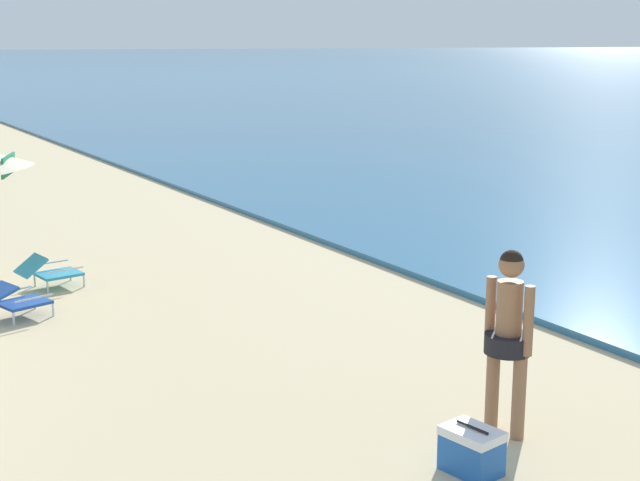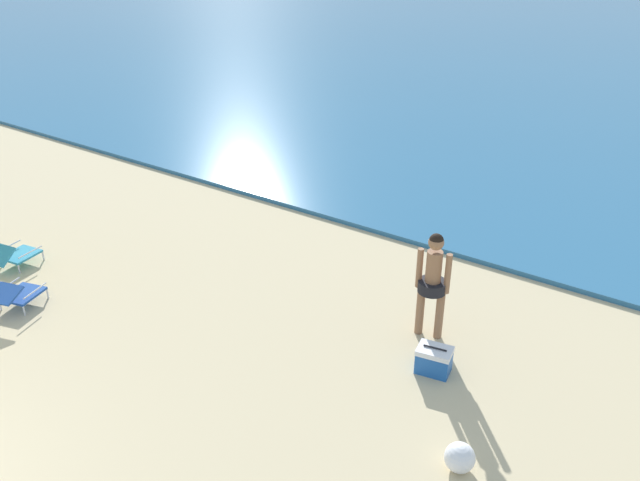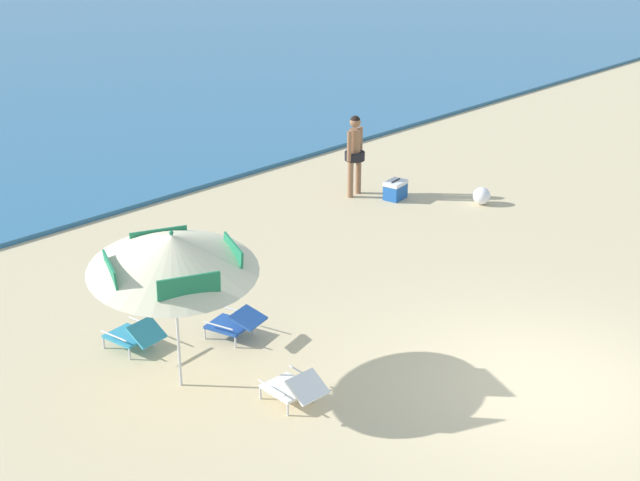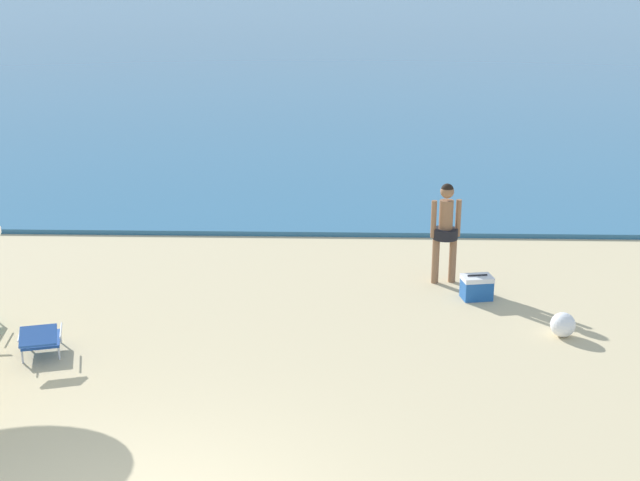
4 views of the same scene
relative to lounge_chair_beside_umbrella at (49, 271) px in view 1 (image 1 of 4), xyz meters
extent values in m
cube|color=#1E724C|center=(0.21, -0.52, 1.65)|extent=(0.78, 0.36, 0.29)
cube|color=teal|center=(-0.02, 0.15, -0.07)|extent=(0.61, 0.67, 0.04)
cube|color=teal|center=(0.04, -0.27, 0.13)|extent=(0.54, 0.44, 0.27)
cylinder|color=silver|center=(-0.31, 0.39, -0.18)|extent=(0.03, 0.03, 0.18)
cylinder|color=silver|center=(0.18, 0.46, -0.18)|extent=(0.03, 0.03, 0.18)
cylinder|color=silver|center=(-0.22, -0.17, -0.18)|extent=(0.03, 0.03, 0.18)
cylinder|color=silver|center=(0.26, -0.10, -0.18)|extent=(0.03, 0.03, 0.18)
cylinder|color=silver|center=(-0.30, 0.10, 0.05)|extent=(0.11, 0.54, 0.02)
cylinder|color=silver|center=(0.25, 0.19, 0.05)|extent=(0.11, 0.54, 0.02)
cube|color=#1E4799|center=(1.28, -0.65, -0.07)|extent=(0.67, 0.72, 0.04)
cylinder|color=silver|center=(0.97, -0.45, -0.18)|extent=(0.03, 0.03, 0.18)
cylinder|color=silver|center=(1.44, -0.31, -0.18)|extent=(0.03, 0.03, 0.18)
cylinder|color=silver|center=(1.60, -0.86, -0.18)|extent=(0.03, 0.03, 0.18)
cylinder|color=silver|center=(1.01, -0.73, 0.05)|extent=(0.17, 0.53, 0.02)
cylinder|color=silver|center=(1.55, -0.58, 0.05)|extent=(0.17, 0.53, 0.02)
cylinder|color=#8C6042|center=(7.48, 2.47, 0.17)|extent=(0.13, 0.13, 0.87)
cylinder|color=#8C6042|center=(7.18, 2.41, 0.17)|extent=(0.13, 0.13, 0.87)
cylinder|color=black|center=(7.33, 2.44, 0.62)|extent=(0.44, 0.44, 0.18)
cylinder|color=#8C6042|center=(7.33, 2.44, 0.91)|extent=(0.24, 0.24, 0.62)
cylinder|color=#8C6042|center=(7.54, 2.48, 0.89)|extent=(0.09, 0.09, 0.65)
cylinder|color=#8C6042|center=(7.12, 2.40, 0.89)|extent=(0.09, 0.09, 0.65)
sphere|color=#8C6042|center=(7.33, 2.44, 1.37)|extent=(0.24, 0.24, 0.24)
sphere|color=black|center=(7.33, 2.44, 1.40)|extent=(0.22, 0.22, 0.22)
cube|color=#1E56A8|center=(7.79, 1.66, -0.11)|extent=(0.53, 0.42, 0.32)
cube|color=white|center=(7.79, 1.66, 0.09)|extent=(0.55, 0.43, 0.08)
cylinder|color=black|center=(7.79, 1.66, 0.15)|extent=(0.33, 0.08, 0.02)
camera|label=1|loc=(13.30, -3.04, 3.36)|focal=50.54mm
camera|label=2|loc=(10.66, -5.38, 5.68)|focal=35.96mm
camera|label=3|loc=(-6.73, -10.86, 6.76)|focal=52.86mm
camera|label=4|loc=(5.59, -11.53, 4.89)|focal=47.33mm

